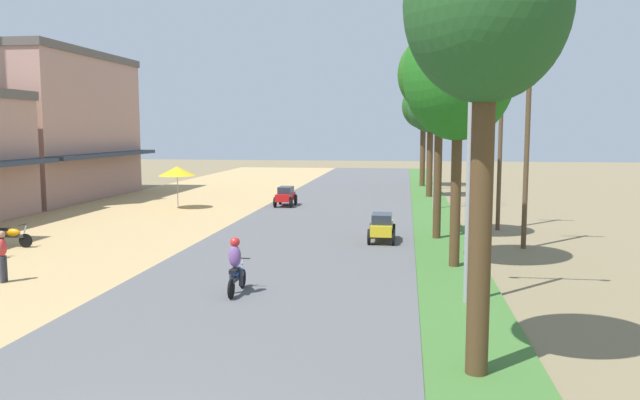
{
  "coord_description": "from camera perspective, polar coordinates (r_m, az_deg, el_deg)",
  "views": [
    {
      "loc": [
        4.11,
        -7.09,
        4.77
      ],
      "look_at": [
        0.14,
        21.81,
        1.5
      ],
      "focal_mm": 35.18,
      "sensor_mm": 36.0,
      "label": 1
    }
  ],
  "objects": [
    {
      "name": "parked_motorbike_fourth",
      "position": [
        28.13,
        -26.24,
        -2.88
      ],
      "size": [
        1.8,
        0.54,
        0.94
      ],
      "color": "black",
      "rests_on": "dirt_shoulder"
    },
    {
      "name": "utility_pole_far",
      "position": [
        30.86,
        16.12,
        6.43
      ],
      "size": [
        1.8,
        0.2,
        9.45
      ],
      "color": "brown",
      "rests_on": "ground"
    },
    {
      "name": "median_tree_third",
      "position": [
        27.64,
        10.85,
        11.06
      ],
      "size": [
        3.59,
        3.59,
        8.85
      ],
      "color": "#4C351E",
      "rests_on": "median_strip"
    },
    {
      "name": "median_tree_nearest",
      "position": [
        12.32,
        14.91,
        16.27
      ],
      "size": [
        3.05,
        3.05,
        8.8
      ],
      "color": "#4C351E",
      "rests_on": "median_strip"
    },
    {
      "name": "streetlamp_far",
      "position": [
        50.6,
        9.8,
        6.47
      ],
      "size": [
        3.16,
        0.2,
        8.48
      ],
      "color": "gray",
      "rests_on": "median_strip"
    },
    {
      "name": "car_sedan_yellow",
      "position": [
        26.52,
        5.65,
        -2.36
      ],
      "size": [
        1.1,
        2.26,
        1.19
      ],
      "color": "gold",
      "rests_on": "road_strip"
    },
    {
      "name": "shophouse_far",
      "position": [
        47.34,
        -22.91,
        6.24
      ],
      "size": [
        7.68,
        13.63,
        10.1
      ],
      "color": "tan",
      "rests_on": "ground"
    },
    {
      "name": "car_sedan_red",
      "position": [
        38.79,
        -3.15,
        0.43
      ],
      "size": [
        1.1,
        2.26,
        1.19
      ],
      "color": "red",
      "rests_on": "road_strip"
    },
    {
      "name": "streetlamp_near",
      "position": [
        17.26,
        13.53,
        6.47
      ],
      "size": [
        3.16,
        0.2,
        8.36
      ],
      "color": "gray",
      "rests_on": "median_strip"
    },
    {
      "name": "median_tree_fifth",
      "position": [
        53.4,
        9.39,
        8.33
      ],
      "size": [
        3.58,
        3.58,
        8.55
      ],
      "color": "#4C351E",
      "rests_on": "median_strip"
    },
    {
      "name": "median_tree_fourth",
      "position": [
        44.88,
        10.03,
        8.05
      ],
      "size": [
        3.2,
        3.2,
        7.82
      ],
      "color": "#4C351E",
      "rests_on": "median_strip"
    },
    {
      "name": "median_tree_second",
      "position": [
        21.95,
        12.49,
        11.02
      ],
      "size": [
        3.73,
        3.73,
        8.81
      ],
      "color": "#4C351E",
      "rests_on": "median_strip"
    },
    {
      "name": "vendor_umbrella",
      "position": [
        38.45,
        -12.87,
        2.57
      ],
      "size": [
        2.2,
        2.2,
        2.52
      ],
      "color": "#99999E",
      "rests_on": "dirt_shoulder"
    },
    {
      "name": "motorbike_ahead_second",
      "position": [
        18.21,
        -7.63,
        -6.07
      ],
      "size": [
        0.54,
        1.8,
        1.66
      ],
      "color": "black",
      "rests_on": "road_strip"
    },
    {
      "name": "pedestrian_on_shoulder",
      "position": [
        21.77,
        -26.91,
        -4.37
      ],
      "size": [
        0.28,
        0.38,
        1.62
      ],
      "color": "#33333D",
      "rests_on": "dirt_shoulder"
    },
    {
      "name": "streetlamp_mid",
      "position": [
        38.0,
        10.44,
        6.37
      ],
      "size": [
        3.16,
        0.2,
        8.31
      ],
      "color": "gray",
      "rests_on": "median_strip"
    },
    {
      "name": "utility_pole_near",
      "position": [
        26.26,
        18.33,
        5.45
      ],
      "size": [
        1.8,
        0.2,
        8.59
      ],
      "color": "brown",
      "rests_on": "ground"
    }
  ]
}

